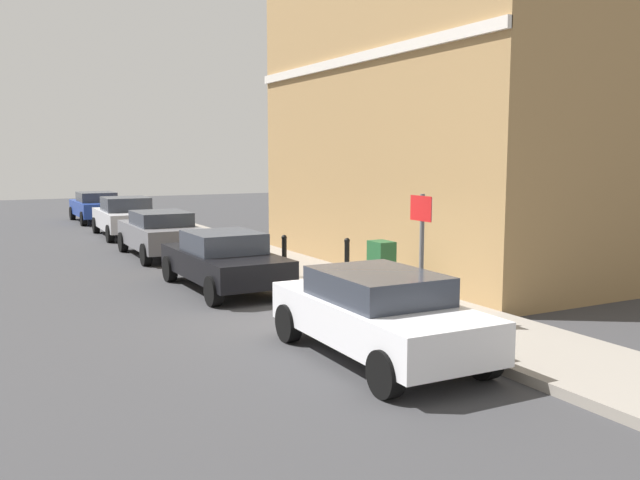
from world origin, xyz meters
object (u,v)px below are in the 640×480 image
at_px(bollard_near_cabinet, 347,258).
at_px(bollard_far_kerb, 284,254).
at_px(car_grey, 160,233).
at_px(utility_cabinet, 381,270).
at_px(street_sign, 421,239).
at_px(car_black, 224,260).
at_px(car_white, 377,313).
at_px(car_silver, 126,216).
at_px(car_blue, 96,206).

height_order(bollard_near_cabinet, bollard_far_kerb, same).
distance_m(car_grey, utility_cabinet, 8.92).
height_order(car_grey, bollard_near_cabinet, car_grey).
xyz_separation_m(car_grey, utility_cabinet, (2.50, -8.56, -0.07)).
bearing_deg(street_sign, car_black, 108.24).
bearing_deg(car_grey, car_black, -179.82).
relative_size(car_grey, utility_cabinet, 3.68).
height_order(car_white, car_black, car_white).
relative_size(car_silver, car_blue, 1.02).
bearing_deg(car_blue, car_grey, 179.00).
height_order(car_grey, utility_cabinet, car_grey).
bearing_deg(bollard_far_kerb, utility_cabinet, -71.79).
height_order(car_blue, bollard_near_cabinet, car_blue).
height_order(car_grey, car_silver, car_silver).
xyz_separation_m(car_grey, car_silver, (0.20, 5.79, 0.02)).
relative_size(bollard_far_kerb, street_sign, 0.45).
height_order(car_white, car_blue, car_blue).
relative_size(car_grey, bollard_near_cabinet, 4.08).
relative_size(car_black, car_blue, 0.98).
bearing_deg(car_grey, car_silver, -1.51).
distance_m(car_white, street_sign, 2.04).
distance_m(car_black, utility_cabinet, 3.77).
distance_m(car_blue, bollard_near_cabinet, 19.26).
distance_m(car_black, bollard_far_kerb, 1.58).
bearing_deg(street_sign, car_silver, 95.11).
xyz_separation_m(car_white, street_sign, (1.53, 0.98, 0.94)).
bearing_deg(car_silver, bollard_near_cabinet, -167.85).
distance_m(car_silver, street_sign, 16.90).
relative_size(car_grey, car_blue, 0.98).
bearing_deg(street_sign, utility_cabinet, 72.18).
relative_size(car_black, bollard_near_cabinet, 4.11).
bearing_deg(car_silver, car_white, -178.59).
relative_size(car_white, car_grey, 0.97).
bearing_deg(car_silver, car_black, -179.66).
xyz_separation_m(car_blue, utility_cabinet, (2.28, -20.74, -0.06)).
bearing_deg(car_grey, bollard_far_kerb, -164.25).
relative_size(car_white, utility_cabinet, 3.57).
xyz_separation_m(car_white, bollard_far_kerb, (1.38, 6.31, -0.02)).
bearing_deg(bollard_near_cabinet, bollard_far_kerb, 129.94).
bearing_deg(car_black, car_silver, -1.85).
height_order(car_silver, street_sign, street_sign).
distance_m(car_silver, utility_cabinet, 14.53).
distance_m(car_white, bollard_near_cabinet, 5.61).
relative_size(car_blue, utility_cabinet, 3.77).
xyz_separation_m(car_blue, bollard_near_cabinet, (2.38, -19.12, -0.03)).
height_order(car_silver, utility_cabinet, car_silver).
distance_m(car_grey, bollard_far_kerb, 5.90).
xyz_separation_m(car_black, car_blue, (0.25, 17.94, 0.04)).
bearing_deg(bollard_far_kerb, bollard_near_cabinet, -50.06).
bearing_deg(utility_cabinet, car_white, -124.01).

